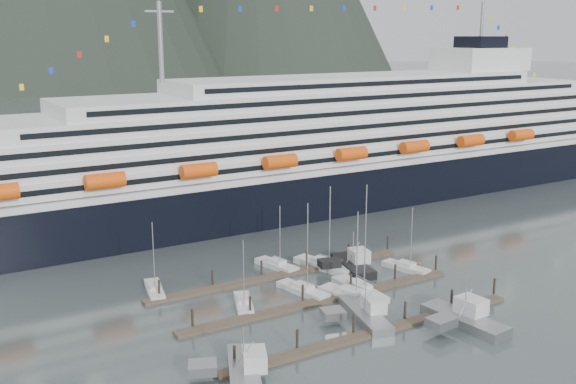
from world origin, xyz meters
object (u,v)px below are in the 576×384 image
sailboat_h (406,268)px  trawler_d (464,319)px  sailboat_b (303,290)px  sailboat_e (155,290)px  sailboat_f (277,266)px  sailboat_a (244,304)px  sailboat_d (360,290)px  trawler_c (364,314)px  trawler_e (352,265)px  cruise_ship (325,153)px  sailboat_g (324,266)px  sailboat_c (350,297)px  trawler_a (243,371)px

sailboat_h → trawler_d: size_ratio=0.87×
sailboat_b → sailboat_e: size_ratio=1.25×
sailboat_f → trawler_d: size_ratio=0.88×
sailboat_a → sailboat_d: (18.29, -4.52, 0.06)m
trawler_c → trawler_d: size_ratio=0.99×
trawler_c → trawler_e: 20.79m
trawler_c → cruise_ship: bearing=-15.0°
sailboat_b → sailboat_h: sailboat_b is taller
sailboat_b → trawler_c: size_ratio=1.14×
sailboat_g → sailboat_d: bearing=157.9°
sailboat_c → trawler_c: 7.48m
sailboat_e → sailboat_h: sailboat_e is taller
sailboat_h → trawler_a: (-41.37, -18.83, 0.49)m
sailboat_e → sailboat_f: size_ratio=1.03×
trawler_e → sailboat_h: bearing=-110.1°
sailboat_d → sailboat_g: bearing=-5.4°
trawler_a → trawler_e: 41.10m
sailboat_c → trawler_d: (8.09, -15.82, 0.53)m
sailboat_b → sailboat_f: 12.57m
sailboat_g → sailboat_e: bearing=65.9°
sailboat_d → sailboat_c: bearing=119.6°
sailboat_c → sailboat_h: (16.05, 5.78, -0.04)m
cruise_ship → trawler_e: size_ratio=17.32×
sailboat_b → trawler_a: sailboat_b is taller
sailboat_b → trawler_d: sailboat_b is taller
sailboat_h → trawler_e: 9.34m
sailboat_b → trawler_c: sailboat_b is taller
sailboat_h → trawler_c: bearing=109.4°
sailboat_a → sailboat_h: 31.41m
sailboat_e → trawler_d: bearing=-123.3°
sailboat_a → sailboat_f: (12.78, 12.24, 0.01)m
cruise_ship → trawler_a: cruise_ship is taller
trawler_c → trawler_a: bearing=119.1°
sailboat_b → trawler_e: sailboat_b is taller
trawler_a → trawler_e: bearing=-30.9°
trawler_d → trawler_e: trawler_d is taller
sailboat_d → sailboat_e: 32.47m
trawler_d → sailboat_f: bearing=11.3°
sailboat_e → sailboat_g: 29.63m
cruise_ship → sailboat_d: cruise_ship is taller
sailboat_b → sailboat_c: 7.74m
sailboat_a → sailboat_c: sailboat_c is taller
sailboat_f → sailboat_g: sailboat_g is taller
sailboat_a → trawler_e: 24.00m
sailboat_d → trawler_c: bearing=147.9°
sailboat_h → sailboat_f: bearing=41.2°
sailboat_h → trawler_a: 45.45m
sailboat_e → sailboat_g: sailboat_g is taller
sailboat_a → sailboat_f: size_ratio=0.93×
sailboat_b → sailboat_c: sailboat_b is taller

